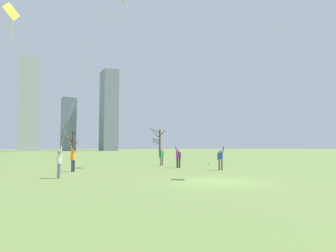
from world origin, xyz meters
TOP-DOWN VIEW (x-y plane):
  - ground_plane at (0.00, 0.00)m, footprint 400.00×400.00m
  - kite_flyer_midfield_right_pink at (-7.11, 5.20)m, footprint 2.63×3.93m
  - kite_flyer_foreground_left_yellow at (-6.54, 9.03)m, footprint 4.75×5.72m
  - kite_flyer_midfield_left_white at (1.83, 10.95)m, footprint 4.32×5.18m
  - kite_flyer_midfield_center_teal at (5.35, 5.13)m, footprint 4.37×7.93m
  - bystander_watching_nearby at (2.87, 13.28)m, footprint 0.50×0.28m
  - bare_tree_center at (12.88, 35.83)m, footprint 2.58×2.81m
  - bare_tree_far_right_edge at (-2.18, 36.89)m, footprint 2.72×2.13m
  - skyline_slender_spire at (24.88, 117.15)m, footprint 6.52×9.50m
  - skyline_wide_slab at (-7.74, 120.69)m, footprint 7.63×8.15m
  - skyline_mid_tower_right at (8.02, 120.55)m, footprint 5.79×6.40m

SIDE VIEW (x-z plane):
  - ground_plane at x=0.00m, z-range 0.00..0.00m
  - bystander_watching_nearby at x=2.87m, z-range 0.09..1.71m
  - kite_flyer_foreground_left_yellow at x=-6.54m, z-range -2.76..6.85m
  - kite_flyer_midfield_right_pink at x=-7.11m, z-range -4.24..8.75m
  - bare_tree_far_right_edge at x=-2.18m, z-range 0.15..4.59m
  - bare_tree_center at x=12.88m, z-range 0.27..5.43m
  - kite_flyer_midfield_center_teal at x=5.35m, z-range -5.25..11.77m
  - kite_flyer_midfield_left_white at x=1.83m, z-range -3.38..13.81m
  - skyline_mid_tower_right at x=8.02m, z-range 0.00..23.02m
  - skyline_slender_spire at x=24.88m, z-range 0.00..36.27m
  - skyline_wide_slab at x=-7.74m, z-range 0.00..38.75m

